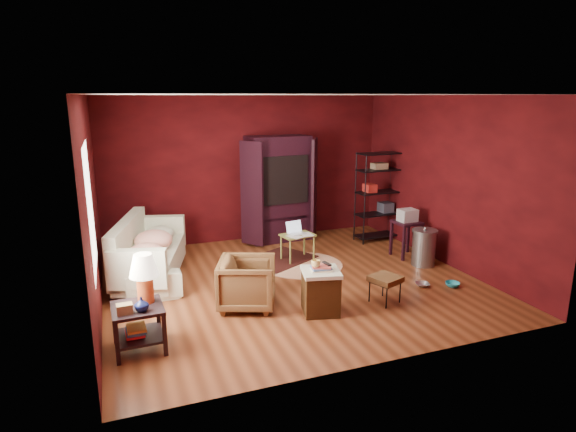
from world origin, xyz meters
The scene contains 18 objects.
room centered at (-0.04, -0.01, 1.40)m, with size 5.54×5.04×2.84m.
sofa centered at (-2.03, 0.92, 0.38)m, with size 1.95×0.57×0.76m, color silver.
armchair centered at (-0.89, -0.63, 0.37)m, with size 0.73×0.68×0.75m, color black.
pet_bowl_steel centered at (1.77, -0.85, 0.11)m, with size 0.21×0.05×0.21m, color #B5B7BC.
pet_bowl_turquoise centered at (2.18, -1.02, 0.11)m, with size 0.21×0.07×0.21m, color #26A0B4.
vase centered at (-2.30, -1.44, 0.60)m, with size 0.15×0.16×0.15m, color #0D1544.
mug centered at (-0.12, -1.15, 0.71)m, with size 0.12×0.09×0.12m, color #F5D578.
side_table centered at (-2.29, -1.25, 0.65)m, with size 0.57×0.57×1.09m.
sofa_cushions centered at (-2.07, 0.93, 0.42)m, with size 1.34×2.21×0.86m.
hamper centered at (-0.04, -1.13, 0.31)m, with size 0.58×0.58×0.68m.
footstool centered at (0.93, -1.14, 0.33)m, with size 0.48×0.48×0.38m.
rug_round centered at (0.43, 0.64, 0.01)m, with size 1.51×1.51×0.01m.
rug_oriental centered at (0.08, 0.99, 0.02)m, with size 1.57×1.40×0.01m.
laptop_desk centered at (0.44, 0.92, 0.42)m, with size 0.60×0.51×0.68m.
tv_armoire centered at (0.55, 2.22, 1.07)m, with size 1.61×0.92×2.05m.
wire_shelving centered at (2.37, 1.51, 0.95)m, with size 0.87×0.41×1.74m.
small_stand centered at (2.32, 0.43, 0.65)m, with size 0.45×0.45×0.86m.
trash_can centered at (2.35, -0.05, 0.31)m, with size 0.56×0.56×0.66m.
Camera 1 is at (-2.50, -6.48, 2.78)m, focal length 30.00 mm.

